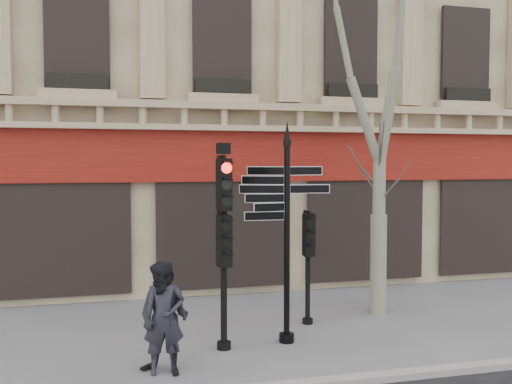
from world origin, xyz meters
TOP-DOWN VIEW (x-y plane):
  - ground at (0.00, 0.00)m, footprint 80.00×80.00m
  - building at (0.00, 12.48)m, footprint 28.00×15.52m
  - fingerpost at (0.44, 0.83)m, footprint 2.11×2.11m
  - traffic_signal_main at (-0.80, 0.73)m, footprint 0.45×0.35m
  - traffic_signal_secondary at (1.25, 1.91)m, footprint 0.41×0.30m
  - plane_tree at (3.09, 2.31)m, footprint 3.28×3.28m
  - pedestrian_a at (-1.97, -0.21)m, footprint 0.68×0.46m
  - pedestrian_b at (-1.97, -0.25)m, footprint 1.13×1.08m

SIDE VIEW (x-z plane):
  - ground at x=0.00m, z-range 0.00..0.00m
  - pedestrian_a at x=-1.97m, z-range 0.00..1.81m
  - pedestrian_b at x=-1.97m, z-range 0.00..1.84m
  - traffic_signal_secondary at x=1.25m, z-range 0.47..2.82m
  - traffic_signal_main at x=-0.80m, z-range 0.50..4.29m
  - fingerpost at x=0.44m, z-range 0.72..4.95m
  - plane_tree at x=3.09m, z-range 1.76..10.47m
  - building at x=0.00m, z-range -0.01..17.99m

